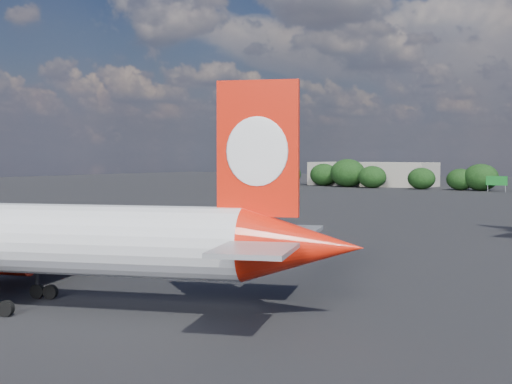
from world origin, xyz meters
The scene contains 4 objects.
ground centered at (0.00, 60.00, 0.00)m, with size 500.00×500.00×0.00m, color black.
qantas_airliner centered at (2.07, 2.23, 4.65)m, with size 44.78×43.13×15.27m.
terminal_building centered at (-65.00, 192.00, 4.00)m, with size 42.00×16.00×8.00m.
highway_sign centered at (-18.00, 176.00, 3.13)m, with size 6.00×0.30×4.50m.
Camera 1 is at (44.61, -27.68, 10.56)m, focal length 50.00 mm.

